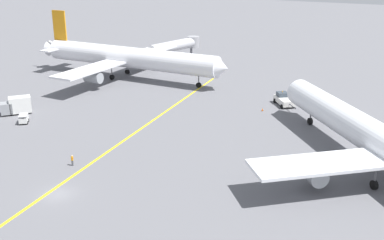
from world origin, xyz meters
name	(u,v)px	position (x,y,z in m)	size (l,w,h in m)	color
ground_plane	(58,194)	(0.00, 0.00, 0.00)	(600.00, 600.00, 0.00)	slate
taxiway_stripe	(92,163)	(-2.57, 10.00, 0.00)	(0.50, 120.00, 0.01)	yellow
airliner_at_gate_left	(128,58)	(-29.10, 56.69, 5.44)	(55.37, 46.85, 16.32)	silver
pushback_tug	(284,100)	(13.96, 53.28, 1.19)	(6.93, 8.05, 2.81)	white
gse_baggage_cart_near_cluster	(24,119)	(-25.94, 18.19, 0.86)	(2.94, 3.11, 1.71)	silver
gse_catering_truck_tall	(17,106)	(-31.51, 21.60, 1.76)	(5.58, 6.02, 3.50)	gray
ground_crew_marshaller_foreground	(72,160)	(-4.48, 7.89, 0.91)	(0.49, 0.36, 1.74)	#4C4C51
traffic_cone_wingtip_starboard	(262,110)	(11.41, 47.17, 0.28)	(0.44, 0.44, 0.60)	orange
jet_bridge	(178,45)	(-30.60, 84.67, 4.17)	(7.15, 21.13, 5.94)	#B7B7BC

